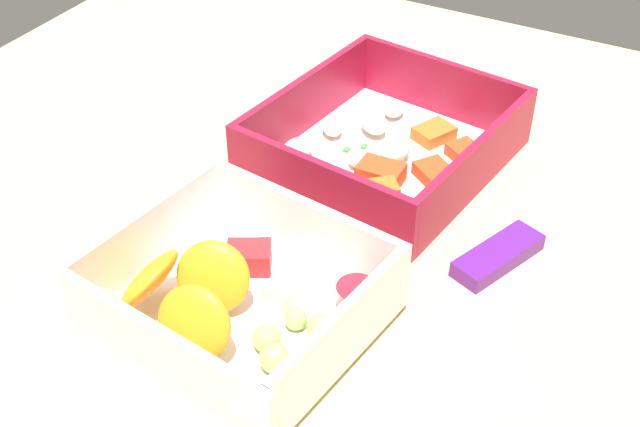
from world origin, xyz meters
TOP-DOWN VIEW (x-y plane):
  - table_surface at (0.00, 0.00)cm, footprint 80.00×80.00cm
  - pasta_container at (-10.51, 1.17)cm, footprint 20.03×18.17cm
  - fruit_bowl at (9.04, 0.34)cm, footprint 16.05×17.31cm
  - candy_bar at (-4.25, 12.65)cm, footprint 7.39×4.76cm

SIDE VIEW (x-z plane):
  - table_surface at x=0.00cm, z-range 0.00..2.00cm
  - candy_bar at x=-4.25cm, z-range 2.00..3.20cm
  - pasta_container at x=-10.51cm, z-range 0.94..6.36cm
  - fruit_bowl at x=9.04cm, z-range 1.30..6.77cm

